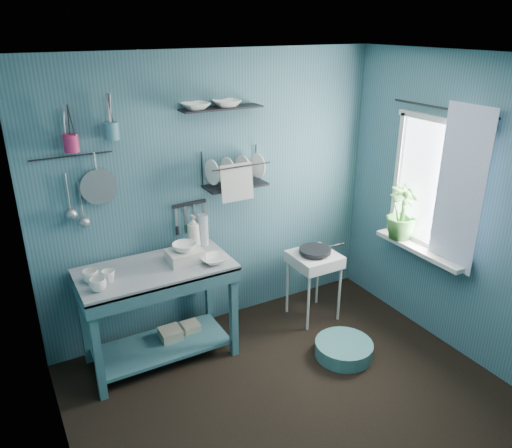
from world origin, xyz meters
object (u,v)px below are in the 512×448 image
mug_mid (109,276)px  colander (98,187)px  mug_left (98,285)px  storage_tin_small (191,333)px  storage_tin_large (171,340)px  utensil_cup_magenta (71,143)px  mug_right (91,276)px  wash_tub (185,256)px  hotplate_stand (313,285)px  water_bottle (203,230)px  utensil_cup_teal (111,131)px  frying_pan (315,250)px  floor_basin (344,349)px  dish_rack (235,169)px  soap_bottle (193,232)px  potted_plant (402,213)px  work_counter (159,314)px

mug_mid → colander: bearing=78.1°
mug_left → storage_tin_small: size_ratio=0.61×
storage_tin_large → utensil_cup_magenta: bearing=158.1°
mug_right → wash_tub: bearing=-1.5°
hotplate_stand → storage_tin_small: (-1.21, 0.16, -0.24)m
water_bottle → mug_left: bearing=-159.2°
mug_left → utensil_cup_teal: size_ratio=0.95×
frying_pan → storage_tin_large: (-1.41, 0.13, -0.60)m
wash_tub → utensil_cup_magenta: size_ratio=2.15×
utensil_cup_magenta → utensil_cup_teal: bearing=0.0°
mug_right → floor_basin: bearing=-21.5°
dish_rack → storage_tin_large: size_ratio=2.50×
soap_bottle → storage_tin_small: (-0.12, -0.12, -0.92)m
storage_tin_small → potted_plant: bearing=-15.4°
dish_rack → hotplate_stand: bearing=-16.2°
soap_bottle → potted_plant: potted_plant is taller
wash_tub → storage_tin_large: 0.83m
soap_bottle → storage_tin_small: size_ratio=1.49×
utensil_cup_teal → storage_tin_small: (0.46, -0.20, -1.84)m
frying_pan → utensil_cup_teal: (-1.68, 0.36, 1.23)m
work_counter → frying_pan: bearing=-8.9°
work_counter → wash_tub: size_ratio=4.39×
floor_basin → work_counter: bearing=151.8°
mug_right → frying_pan: size_ratio=0.41×
potted_plant → mug_left: bearing=174.0°
hotplate_stand → storage_tin_large: size_ratio=3.05×
mug_mid → mug_left: bearing=-135.0°
floor_basin → storage_tin_small: bearing=142.8°
wash_tub → utensil_cup_magenta: 1.23m
hotplate_stand → utensil_cup_magenta: 2.53m
mug_mid → potted_plant: 2.61m
dish_rack → utensil_cup_teal: utensil_cup_teal is taller
mug_mid → wash_tub: wash_tub is taller
soap_bottle → potted_plant: 1.89m
potted_plant → mug_right: bearing=170.7°
floor_basin → frying_pan: bearing=78.9°
mug_right → utensil_cup_magenta: size_ratio=0.95×
storage_tin_large → storage_tin_small: size_ratio=1.10×
potted_plant → hotplate_stand: bearing=152.6°
mug_left → utensil_cup_magenta: bearing=87.7°
wash_tub → storage_tin_large: size_ratio=1.27×
dish_rack → storage_tin_small: (-0.55, -0.15, -1.41)m
mug_mid → wash_tub: 0.63m
storage_tin_small → mug_right: bearing=-174.3°
mug_mid → frying_pan: 1.90m
water_bottle → frying_pan: water_bottle is taller
work_counter → utensil_cup_teal: bearing=115.1°
work_counter → hotplate_stand: bearing=-8.9°
hotplate_stand → mug_right: bearing=-177.1°
frying_pan → utensil_cup_magenta: size_ratio=2.31×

